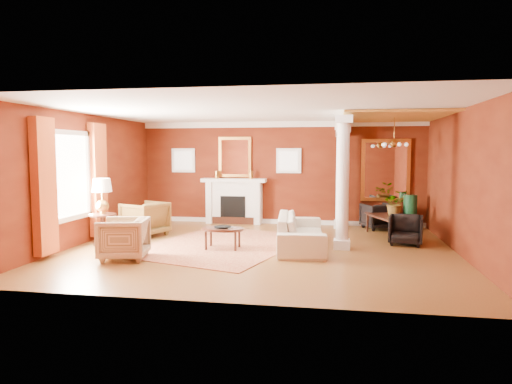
% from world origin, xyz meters
% --- Properties ---
extents(ground, '(8.00, 8.00, 0.00)m').
position_xyz_m(ground, '(0.00, 0.00, 0.00)').
color(ground, brown).
rests_on(ground, ground).
extents(room_shell, '(8.04, 7.04, 2.92)m').
position_xyz_m(room_shell, '(0.00, 0.00, 2.02)').
color(room_shell, '#65230E').
rests_on(room_shell, ground).
extents(fireplace, '(1.85, 0.42, 1.29)m').
position_xyz_m(fireplace, '(-1.30, 3.32, 0.65)').
color(fireplace, white).
rests_on(fireplace, ground).
extents(overmantel_mirror, '(0.95, 0.07, 1.15)m').
position_xyz_m(overmantel_mirror, '(-1.30, 3.45, 1.90)').
color(overmantel_mirror, '#C7883A').
rests_on(overmantel_mirror, fireplace).
extents(flank_window_left, '(0.70, 0.07, 0.70)m').
position_xyz_m(flank_window_left, '(-2.85, 3.46, 1.80)').
color(flank_window_left, white).
rests_on(flank_window_left, room_shell).
extents(flank_window_right, '(0.70, 0.07, 0.70)m').
position_xyz_m(flank_window_right, '(0.25, 3.46, 1.80)').
color(flank_window_right, white).
rests_on(flank_window_right, room_shell).
extents(left_window, '(0.21, 2.55, 2.60)m').
position_xyz_m(left_window, '(-3.89, -0.60, 1.42)').
color(left_window, white).
rests_on(left_window, room_shell).
extents(column_front, '(0.36, 0.36, 2.80)m').
position_xyz_m(column_front, '(1.70, 0.30, 1.43)').
color(column_front, white).
rests_on(column_front, ground).
extents(column_back, '(0.36, 0.36, 2.80)m').
position_xyz_m(column_back, '(1.70, 3.00, 1.43)').
color(column_back, white).
rests_on(column_back, ground).
extents(header_beam, '(0.30, 3.20, 0.32)m').
position_xyz_m(header_beam, '(1.70, 1.90, 2.62)').
color(header_beam, white).
rests_on(header_beam, column_front).
extents(amber_ceiling, '(2.30, 3.40, 0.04)m').
position_xyz_m(amber_ceiling, '(2.85, 1.75, 2.87)').
color(amber_ceiling, gold).
rests_on(amber_ceiling, room_shell).
extents(dining_mirror, '(1.30, 0.07, 1.70)m').
position_xyz_m(dining_mirror, '(2.90, 3.45, 1.55)').
color(dining_mirror, '#C7883A').
rests_on(dining_mirror, room_shell).
extents(chandelier, '(0.60, 0.62, 0.75)m').
position_xyz_m(chandelier, '(2.90, 1.80, 2.25)').
color(chandelier, '#B78639').
rests_on(chandelier, room_shell).
extents(crown_trim, '(8.00, 0.08, 0.16)m').
position_xyz_m(crown_trim, '(0.00, 3.46, 2.82)').
color(crown_trim, white).
rests_on(crown_trim, room_shell).
extents(base_trim, '(8.00, 0.08, 0.12)m').
position_xyz_m(base_trim, '(0.00, 3.46, 0.06)').
color(base_trim, white).
rests_on(base_trim, ground).
extents(rug, '(3.92, 4.58, 0.02)m').
position_xyz_m(rug, '(-0.89, 0.26, 0.01)').
color(rug, maroon).
rests_on(rug, ground).
extents(sofa, '(0.92, 2.50, 0.96)m').
position_xyz_m(sofa, '(0.84, 0.24, 0.48)').
color(sofa, '#F7E7CF').
rests_on(sofa, ground).
extents(armchair_leopard, '(1.13, 1.16, 0.92)m').
position_xyz_m(armchair_leopard, '(-3.02, 1.02, 0.46)').
color(armchair_leopard, black).
rests_on(armchair_leopard, ground).
extents(armchair_stripe, '(0.96, 1.00, 0.88)m').
position_xyz_m(armchair_stripe, '(-2.42, -1.35, 0.44)').
color(armchair_stripe, tan).
rests_on(armchair_stripe, ground).
extents(coffee_table, '(0.90, 0.90, 0.45)m').
position_xyz_m(coffee_table, '(-0.77, -0.16, 0.41)').
color(coffee_table, black).
rests_on(coffee_table, ground).
extents(coffee_book, '(0.15, 0.04, 0.20)m').
position_xyz_m(coffee_book, '(-0.73, -0.15, 0.56)').
color(coffee_book, black).
rests_on(coffee_book, coffee_table).
extents(side_table, '(0.59, 0.59, 1.47)m').
position_xyz_m(side_table, '(-3.50, -0.14, 0.99)').
color(side_table, black).
rests_on(side_table, ground).
extents(dining_table, '(0.95, 1.49, 0.78)m').
position_xyz_m(dining_table, '(2.93, 2.03, 0.39)').
color(dining_table, black).
rests_on(dining_table, ground).
extents(dining_chair_near, '(0.81, 0.78, 0.72)m').
position_xyz_m(dining_chair_near, '(3.10, 0.99, 0.36)').
color(dining_chair_near, black).
rests_on(dining_chair_near, ground).
extents(dining_chair_far, '(0.95, 0.92, 0.76)m').
position_xyz_m(dining_chair_far, '(2.68, 3.00, 0.38)').
color(dining_chair_far, black).
rests_on(dining_chair_far, ground).
extents(green_urn, '(0.39, 0.39, 0.94)m').
position_xyz_m(green_urn, '(3.50, 3.00, 0.37)').
color(green_urn, '#143F22').
rests_on(green_urn, ground).
extents(potted_plant, '(0.64, 0.69, 0.48)m').
position_xyz_m(potted_plant, '(3.00, 2.10, 1.03)').
color(potted_plant, '#26591E').
rests_on(potted_plant, dining_table).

